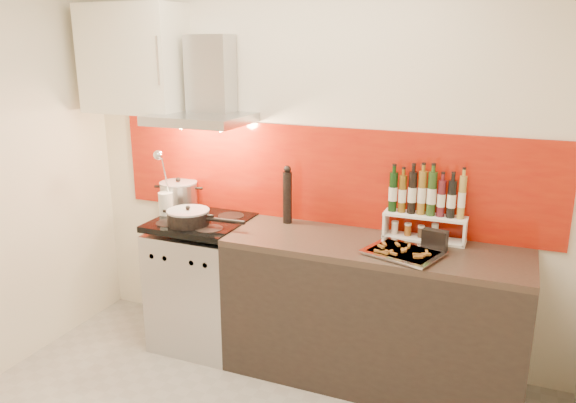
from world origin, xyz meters
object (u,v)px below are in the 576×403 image
at_px(pepper_mill, 287,195).
at_px(baking_tray, 403,252).
at_px(range_stove, 203,283).
at_px(saute_pan, 189,217).
at_px(counter, 372,313).
at_px(stock_pot, 179,195).

xyz_separation_m(pepper_mill, baking_tray, (0.83, -0.30, -0.17)).
height_order(range_stove, saute_pan, saute_pan).
bearing_deg(range_stove, saute_pan, -94.82).
bearing_deg(saute_pan, pepper_mill, 28.71).
height_order(counter, stock_pot, stock_pot).
distance_m(pepper_mill, baking_tray, 0.90).
height_order(stock_pot, saute_pan, stock_pot).
bearing_deg(counter, pepper_mill, 163.97).
bearing_deg(range_stove, pepper_mill, 18.88).
distance_m(range_stove, pepper_mill, 0.87).
height_order(saute_pan, baking_tray, saute_pan).
xyz_separation_m(counter, saute_pan, (-1.21, -0.12, 0.51)).
xyz_separation_m(counter, baking_tray, (0.19, -0.11, 0.47)).
height_order(counter, pepper_mill, pepper_mill).
height_order(stock_pot, baking_tray, stock_pot).
bearing_deg(saute_pan, baking_tray, 0.60).
bearing_deg(counter, saute_pan, -174.12).
height_order(range_stove, counter, range_stove).
xyz_separation_m(stock_pot, baking_tray, (1.67, -0.28, -0.09)).
bearing_deg(pepper_mill, saute_pan, -151.29).
distance_m(counter, saute_pan, 1.32).
bearing_deg(range_stove, baking_tray, -4.32).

